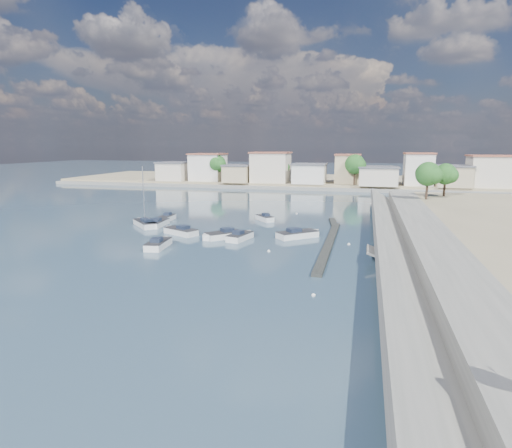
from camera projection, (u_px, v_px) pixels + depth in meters
The scene contains 17 objects.
ground at pixel (305, 208), 81.47m from camera, with size 400.00×400.00×0.00m, color #2C4259.
seawall_walkway at pixel (428, 238), 51.08m from camera, with size 5.00×90.00×1.80m, color slate.
breakwater at pixel (330, 239), 53.75m from camera, with size 2.00×31.02×0.35m.
far_shore_land at pixel (329, 181), 130.84m from camera, with size 160.00×40.00×1.40m, color gray.
far_shore_quay at pixel (322, 189), 110.91m from camera, with size 160.00×2.50×0.80m, color slate.
far_town at pixel (365, 171), 113.08m from camera, with size 113.01×12.80×8.35m.
shore_trees at pixel (356, 168), 105.04m from camera, with size 74.56×38.32×7.92m.
motorboat_a at pixel (159, 244), 50.15m from camera, with size 2.38×5.28×1.48m.
motorboat_b at pixel (241, 237), 54.20m from camera, with size 2.66×4.91×1.48m.
motorboat_c at pixel (180, 231), 57.43m from camera, with size 5.50×4.00×1.48m.
motorboat_d at pixel (222, 235), 54.84m from camera, with size 4.79×4.87×1.48m.
motorboat_e at pixel (158, 223), 63.32m from camera, with size 2.28×5.44×1.48m.
motorboat_f at pixel (264, 218), 67.60m from camera, with size 3.47×3.69×1.48m.
motorboat_g at pixel (166, 219), 67.29m from camera, with size 1.70×4.55×1.48m.
motorboat_h at pixel (299, 235), 55.43m from camera, with size 5.43×5.20×1.48m.
sailboat at pixel (144, 223), 63.04m from camera, with size 5.51×5.49×9.00m.
mooring_buoys at pixel (310, 235), 56.54m from camera, with size 18.46×40.07×0.34m.
Camera 1 is at (10.96, -40.46, 11.95)m, focal length 30.00 mm.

